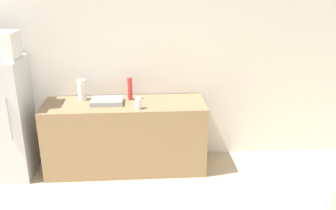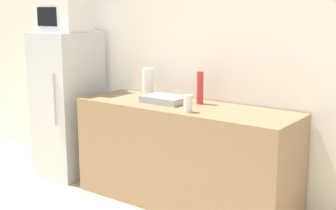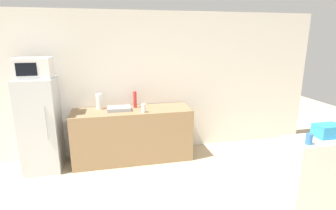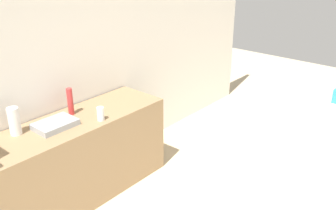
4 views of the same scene
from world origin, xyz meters
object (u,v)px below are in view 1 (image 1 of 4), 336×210
at_px(refrigerator, 6,119).
at_px(paper_towel_roll, 82,90).
at_px(bottle_tall, 130,89).
at_px(bottle_short, 138,103).

distance_m(refrigerator, paper_towel_roll, 1.00).
height_order(refrigerator, bottle_tall, refrigerator).
bearing_deg(paper_towel_roll, refrigerator, -167.51).
xyz_separation_m(refrigerator, bottle_tall, (1.55, 0.18, 0.31)).
height_order(refrigerator, bottle_short, refrigerator).
bearing_deg(refrigerator, paper_towel_roll, 12.49).
relative_size(refrigerator, bottle_short, 10.68).
xyz_separation_m(bottle_tall, paper_towel_roll, (-0.62, 0.03, -0.01)).
height_order(bottle_tall, paper_towel_roll, bottle_tall).
relative_size(bottle_short, paper_towel_roll, 0.53).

